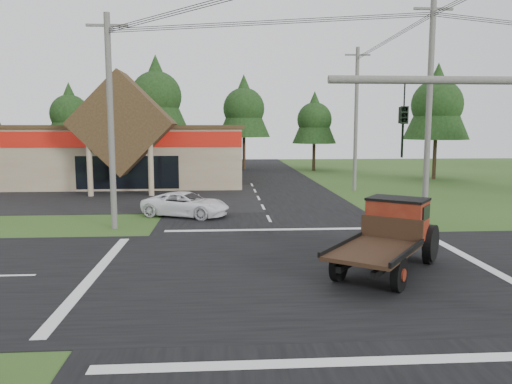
{
  "coord_description": "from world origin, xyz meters",
  "views": [
    {
      "loc": [
        -2.53,
        -17.1,
        5.12
      ],
      "look_at": [
        -1.06,
        4.86,
        2.2
      ],
      "focal_mm": 35.0,
      "sensor_mm": 36.0,
      "label": 1
    }
  ],
  "objects": [
    {
      "name": "ground",
      "position": [
        0.0,
        0.0,
        0.0
      ],
      "size": [
        120.0,
        120.0,
        0.0
      ],
      "primitive_type": "plane",
      "color": "#2E4D1B",
      "rests_on": "ground"
    },
    {
      "name": "road_ns",
      "position": [
        0.0,
        0.0,
        0.01
      ],
      "size": [
        12.0,
        120.0,
        0.02
      ],
      "primitive_type": "cube",
      "color": "black",
      "rests_on": "ground"
    },
    {
      "name": "road_ew",
      "position": [
        0.0,
        0.0,
        0.01
      ],
      "size": [
        120.0,
        12.0,
        0.02
      ],
      "primitive_type": "cube",
      "color": "black",
      "rests_on": "ground"
    },
    {
      "name": "parking_apron",
      "position": [
        -14.0,
        19.0,
        0.01
      ],
      "size": [
        28.0,
        14.0,
        0.02
      ],
      "primitive_type": "cube",
      "color": "black",
      "rests_on": "ground"
    },
    {
      "name": "cvs_building",
      "position": [
        -15.7,
        29.57,
        2.78
      ],
      "size": [
        30.4,
        18.2,
        9.19
      ],
      "color": "gray",
      "rests_on": "ground"
    },
    {
      "name": "utility_pole_nw",
      "position": [
        -8.0,
        8.0,
        5.39
      ],
      "size": [
        2.0,
        0.3,
        10.5
      ],
      "color": "#595651",
      "rests_on": "ground"
    },
    {
      "name": "utility_pole_ne",
      "position": [
        8.0,
        8.0,
        5.89
      ],
      "size": [
        2.0,
        0.3,
        11.5
      ],
      "color": "#595651",
      "rests_on": "ground"
    },
    {
      "name": "utility_pole_n",
      "position": [
        8.0,
        22.0,
        5.74
      ],
      "size": [
        2.0,
        0.3,
        11.2
      ],
      "color": "#595651",
      "rests_on": "ground"
    },
    {
      "name": "tree_row_b",
      "position": [
        -20.0,
        42.0,
        6.7
      ],
      "size": [
        5.6,
        5.6,
        10.1
      ],
      "color": "#332316",
      "rests_on": "ground"
    },
    {
      "name": "tree_row_c",
      "position": [
        -10.0,
        41.0,
        8.72
      ],
      "size": [
        7.28,
        7.28,
        13.13
      ],
      "color": "#332316",
      "rests_on": "ground"
    },
    {
      "name": "tree_row_d",
      "position": [
        0.0,
        42.0,
        7.38
      ],
      "size": [
        6.16,
        6.16,
        11.11
      ],
      "color": "#332316",
      "rests_on": "ground"
    },
    {
      "name": "tree_row_e",
      "position": [
        8.0,
        40.0,
        6.03
      ],
      "size": [
        5.04,
        5.04,
        9.09
      ],
      "color": "#332316",
      "rests_on": "ground"
    },
    {
      "name": "tree_side_ne",
      "position": [
        18.0,
        30.0,
        7.38
      ],
      "size": [
        6.16,
        6.16,
        11.11
      ],
      "color": "#332316",
      "rests_on": "ground"
    },
    {
      "name": "antique_flatbed_truck",
      "position": [
        3.14,
        -0.44,
        1.28
      ],
      "size": [
        5.5,
        6.31,
        2.56
      ],
      "primitive_type": null,
      "rotation": [
        0.0,
        0.0,
        -0.63
      ],
      "color": "#5E150D",
      "rests_on": "ground"
    },
    {
      "name": "white_pickup",
      "position": [
        -4.65,
        11.19,
        0.69
      ],
      "size": [
        5.46,
        3.99,
        1.38
      ],
      "primitive_type": "imported",
      "rotation": [
        0.0,
        0.0,
        1.19
      ],
      "color": "white",
      "rests_on": "ground"
    }
  ]
}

